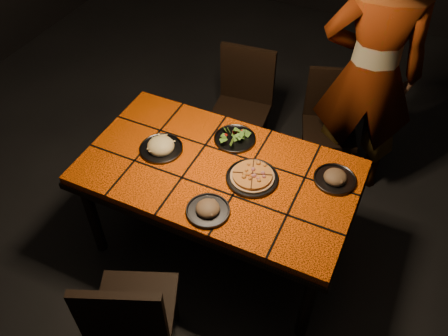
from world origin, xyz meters
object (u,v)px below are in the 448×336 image
at_px(plate_pizza, 252,177).
at_px(chair_far_right, 330,117).
at_px(chair_near, 130,316).
at_px(diner, 370,75).
at_px(plate_pasta, 161,147).
at_px(chair_far_left, 243,100).
at_px(dining_table, 218,178).

bearing_deg(plate_pizza, chair_far_right, 79.59).
xyz_separation_m(chair_near, plate_pizza, (0.26, 0.92, 0.24)).
height_order(diner, plate_pizza, diner).
bearing_deg(chair_far_right, chair_near, -122.30).
xyz_separation_m(chair_near, chair_far_right, (0.45, 1.98, -0.04)).
height_order(plate_pizza, plate_pasta, plate_pasta).
relative_size(chair_near, plate_pasta, 3.48).
height_order(chair_far_right, plate_pizza, chair_far_right).
xyz_separation_m(chair_far_left, plate_pizza, (0.45, -0.91, 0.24)).
bearing_deg(plate_pasta, dining_table, -0.15).
bearing_deg(chair_near, plate_pizza, -128.67).
distance_m(chair_near, chair_far_right, 2.03).
height_order(chair_far_right, plate_pasta, chair_far_right).
relative_size(dining_table, plate_pizza, 5.03).
height_order(dining_table, diner, diner).
relative_size(chair_far_right, plate_pizza, 2.62).
relative_size(chair_near, plate_pizza, 2.86).
height_order(chair_near, plate_pizza, chair_near).
distance_m(dining_table, chair_near, 0.93).
bearing_deg(chair_far_left, plate_pasta, -105.19).
bearing_deg(plate_pizza, chair_far_left, 116.21).
relative_size(dining_table, chair_near, 1.76).
bearing_deg(plate_pasta, chair_far_left, 81.15).
bearing_deg(chair_far_right, chair_far_left, 172.64).
relative_size(chair_far_left, diner, 0.49).
distance_m(chair_far_left, plate_pizza, 1.05).
bearing_deg(chair_far_right, plate_pizza, -119.78).
relative_size(chair_far_left, chair_far_right, 1.09).
distance_m(chair_far_right, plate_pasta, 1.35).
bearing_deg(chair_near, diner, -131.82).
xyz_separation_m(dining_table, plate_pasta, (-0.39, 0.00, 0.10)).
bearing_deg(plate_pizza, dining_table, -176.73).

